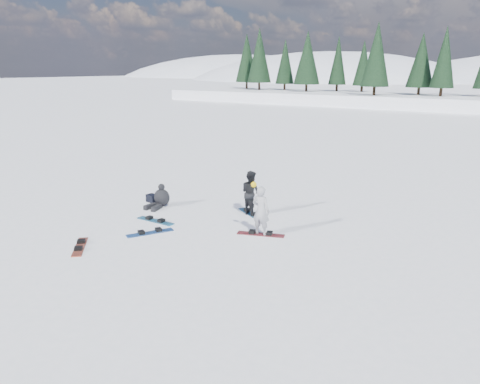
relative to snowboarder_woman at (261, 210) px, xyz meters
The scene contains 10 objects.
ground 1.56m from the snowboarder_woman, 91.13° to the right, with size 420.00×420.00×0.00m, color white.
snowboarder_woman is the anchor object (origin of this frame).
snowboarder_man 2.15m from the snowboarder_woman, 130.56° to the left, with size 0.77×0.60×1.59m, color black.
seated_rider 4.79m from the snowboarder_woman, behind, with size 0.69×1.07×0.88m.
gear_bag 5.54m from the snowboarder_woman, behind, with size 0.45×0.30×0.30m, color black.
snowboard_woman 0.79m from the snowboarder_woman, 30.96° to the left, with size 1.50×0.28×0.03m, color maroon.
snowboard_man 2.29m from the snowboarder_woman, 130.56° to the left, with size 1.50×0.28×0.03m, color #185988.
snowboard_loose_b 5.50m from the snowboarder_woman, 135.37° to the right, with size 1.50×0.28×0.03m, color #983721.
snowboard_loose_c 3.87m from the snowboarder_woman, 167.02° to the right, with size 1.50×0.28×0.03m, color #1B6A96.
snowboard_loose_a 3.60m from the snowboarder_woman, 148.79° to the right, with size 1.50×0.28×0.03m, color #1C4D9B.
Camera 1 is at (7.14, -10.57, 5.11)m, focal length 35.00 mm.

